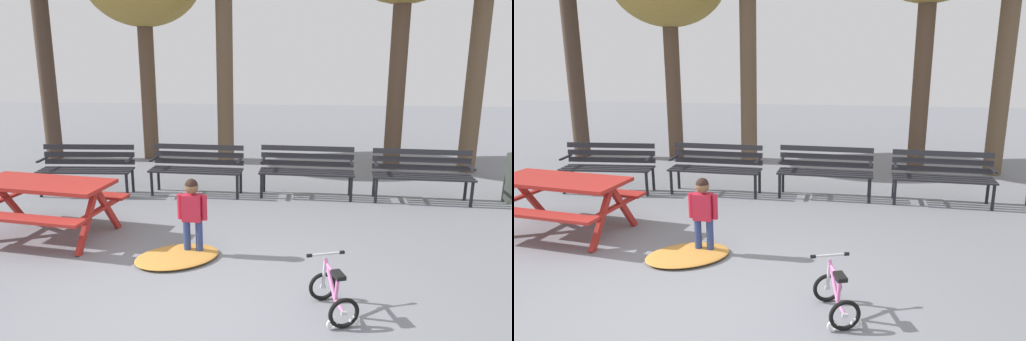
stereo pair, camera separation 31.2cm
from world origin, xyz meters
The scene contains 9 objects.
ground centered at (0.00, 0.00, 0.00)m, with size 36.00×36.00×0.00m, color slate.
picnic_table centered at (-2.31, 1.78, 0.59)m, with size 1.97×1.58×0.79m.
park_bench_far_left centered at (-2.60, 3.76, 0.51)m, with size 1.62×0.55×0.85m.
park_bench_left centered at (-0.69, 3.92, 0.51)m, with size 1.62×0.52×0.85m.
park_bench_right centered at (1.21, 3.96, 0.51)m, with size 1.62×0.53×0.85m.
park_bench_far_right centered at (3.11, 3.85, 0.51)m, with size 1.62×0.54×0.85m.
child_standing centered at (-0.21, 1.35, 0.57)m, with size 0.37×0.18×0.97m.
kids_bicycle centered at (1.42, 0.13, 0.20)m, with size 0.50×0.63×0.54m.
leaf_pile centered at (-0.38, 1.20, 0.04)m, with size 1.03×0.72×0.07m, color #C68438.
Camera 2 is at (1.36, -3.99, 2.47)m, focal length 33.47 mm.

